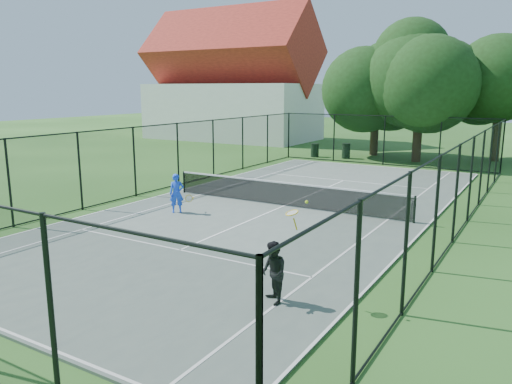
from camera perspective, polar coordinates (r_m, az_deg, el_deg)
The scene contains 12 objects.
ground at distance 19.63m, azimuth 3.25°, elevation -1.75°, with size 120.00×120.00×0.00m, color #254F1B.
tennis_court at distance 19.62m, azimuth 3.25°, elevation -1.67°, with size 11.00×24.00×0.06m, color #54635C.
tennis_net at distance 19.51m, azimuth 3.27°, elevation -0.10°, with size 10.08×0.08×0.95m.
fence at distance 19.34m, azimuth 3.30°, elevation 2.57°, with size 13.10×26.10×3.00m.
tree_near_left at distance 35.80m, azimuth 13.65°, elevation 12.18°, with size 6.31×6.31×8.23m.
tree_near_mid at distance 33.23m, azimuth 18.32°, elevation 11.79°, with size 6.14×6.14×8.03m.
tree_near_right at distance 35.46m, azimuth 26.23°, elevation 11.13°, with size 5.63×5.63×7.77m.
building at distance 46.72m, azimuth -2.77°, elevation 12.14°, with size 15.30×8.15×11.87m.
trash_bin_left at distance 34.39m, azimuth 6.74°, elevation 4.78°, with size 0.58×0.58×0.92m.
trash_bin_right at distance 33.91m, azimuth 10.25°, elevation 4.66°, with size 0.58×0.58×1.02m.
player_blue at distance 18.65m, azimuth -9.05°, elevation -0.15°, with size 0.90×0.61×1.44m.
player_black at distance 10.71m, azimuth 1.98°, elevation -9.19°, with size 1.02×0.90×2.25m.
Camera 1 is at (8.81, -16.94, 4.56)m, focal length 35.00 mm.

